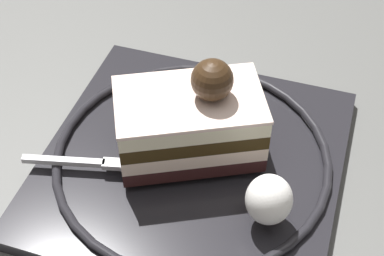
% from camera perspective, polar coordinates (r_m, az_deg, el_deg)
% --- Properties ---
extents(ground_plane, '(2.40, 2.40, 0.00)m').
position_cam_1_polar(ground_plane, '(0.49, 1.30, -7.02)').
color(ground_plane, '#545552').
extents(dessert_plate, '(0.27, 0.27, 0.02)m').
position_cam_1_polar(dessert_plate, '(0.50, -0.00, -3.24)').
color(dessert_plate, black).
rests_on(dessert_plate, ground_plane).
extents(cake_slice, '(0.12, 0.14, 0.09)m').
position_cam_1_polar(cake_slice, '(0.47, -0.11, 0.69)').
color(cake_slice, '#331717').
rests_on(cake_slice, dessert_plate).
extents(whipped_cream_dollop, '(0.04, 0.04, 0.04)m').
position_cam_1_polar(whipped_cream_dollop, '(0.44, 7.52, -6.94)').
color(whipped_cream_dollop, white).
rests_on(whipped_cream_dollop, dessert_plate).
extents(fork, '(0.04, 0.10, 0.00)m').
position_cam_1_polar(fork, '(0.49, -9.83, -3.36)').
color(fork, silver).
rests_on(fork, dessert_plate).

